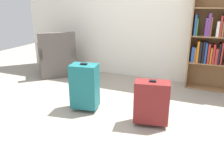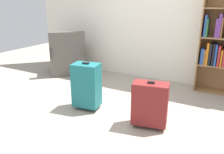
{
  "view_description": "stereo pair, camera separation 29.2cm",
  "coord_description": "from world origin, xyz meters",
  "px_view_note": "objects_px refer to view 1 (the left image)",
  "views": [
    {
      "loc": [
        1.08,
        -2.36,
        1.48
      ],
      "look_at": [
        0.0,
        0.2,
        0.55
      ],
      "focal_mm": 36.75,
      "sensor_mm": 36.0,
      "label": 1
    },
    {
      "loc": [
        1.34,
        -2.23,
        1.48
      ],
      "look_at": [
        0.0,
        0.2,
        0.55
      ],
      "focal_mm": 36.75,
      "sensor_mm": 36.0,
      "label": 2
    }
  ],
  "objects_px": {
    "bookshelf": "(220,39)",
    "suitcase_teal": "(85,86)",
    "armchair": "(57,59)",
    "mug": "(73,77)",
    "suitcase_dark_red": "(151,102)"
  },
  "relations": [
    {
      "from": "bookshelf",
      "to": "suitcase_dark_red",
      "type": "height_order",
      "value": "bookshelf"
    },
    {
      "from": "mug",
      "to": "suitcase_teal",
      "type": "xyz_separation_m",
      "value": [
        0.88,
        -1.08,
        0.31
      ]
    },
    {
      "from": "bookshelf",
      "to": "mug",
      "type": "height_order",
      "value": "bookshelf"
    },
    {
      "from": "suitcase_dark_red",
      "to": "bookshelf",
      "type": "bearing_deg",
      "value": 66.25
    },
    {
      "from": "suitcase_dark_red",
      "to": "mug",
      "type": "bearing_deg",
      "value": 148.24
    },
    {
      "from": "suitcase_teal",
      "to": "suitcase_dark_red",
      "type": "relative_size",
      "value": 1.16
    },
    {
      "from": "bookshelf",
      "to": "suitcase_dark_red",
      "type": "xyz_separation_m",
      "value": [
        -0.72,
        -1.64,
        -0.57
      ]
    },
    {
      "from": "armchair",
      "to": "suitcase_teal",
      "type": "distance_m",
      "value": 1.84
    },
    {
      "from": "mug",
      "to": "suitcase_dark_red",
      "type": "bearing_deg",
      "value": -31.76
    },
    {
      "from": "mug",
      "to": "suitcase_teal",
      "type": "relative_size",
      "value": 0.18
    },
    {
      "from": "mug",
      "to": "suitcase_dark_red",
      "type": "distance_m",
      "value": 2.17
    },
    {
      "from": "bookshelf",
      "to": "suitcase_teal",
      "type": "xyz_separation_m",
      "value": [
        -1.68,
        -1.59,
        -0.53
      ]
    },
    {
      "from": "bookshelf",
      "to": "suitcase_teal",
      "type": "bearing_deg",
      "value": -136.58
    },
    {
      "from": "armchair",
      "to": "suitcase_teal",
      "type": "height_order",
      "value": "armchair"
    },
    {
      "from": "suitcase_teal",
      "to": "suitcase_dark_red",
      "type": "xyz_separation_m",
      "value": [
        0.95,
        -0.05,
        -0.05
      ]
    }
  ]
}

